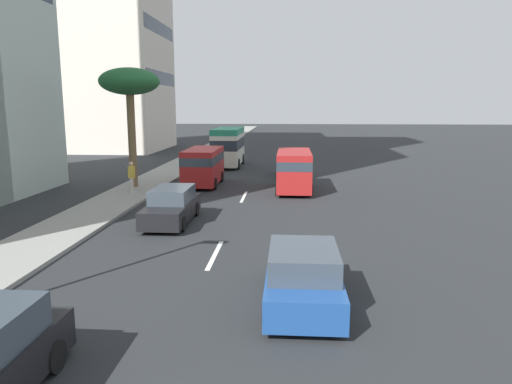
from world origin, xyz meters
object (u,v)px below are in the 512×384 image
car_lead (303,276)px  palm_tree (129,85)px  van_fifth (294,168)px  minibus_sixth (228,146)px  pedestrian_near_lamp (132,176)px  car_second (292,165)px  van_fourth (203,164)px  car_seventh (172,206)px

car_lead → palm_tree: (16.64, 9.93, 5.54)m
van_fifth → minibus_sixth: size_ratio=0.85×
palm_tree → minibus_sixth: bearing=-21.2°
car_lead → pedestrian_near_lamp: bearing=32.9°
minibus_sixth → pedestrian_near_lamp: 14.23m
car_second → minibus_sixth: 7.35m
van_fourth → van_fifth: (-1.59, -5.78, 0.01)m
van_fourth → pedestrian_near_lamp: van_fourth is taller
car_second → van_fourth: van_fourth is taller
minibus_sixth → pedestrian_near_lamp: size_ratio=3.49×
van_fourth → van_fifth: bearing=74.6°
van_fifth → car_seventh: bearing=147.0°
van_fourth → palm_tree: size_ratio=0.70×
car_lead → car_seventh: 9.95m
car_seventh → palm_tree: palm_tree is taller
car_lead → palm_tree: bearing=30.8°
car_second → van_fifth: size_ratio=0.83×
van_fifth → palm_tree: size_ratio=0.75×
car_second → van_fifth: bearing=-179.5°
van_fourth → car_seventh: (-9.90, -0.39, -0.62)m
palm_tree → van_fourth: bearing=-69.0°
van_fifth → pedestrian_near_lamp: (-2.29, 9.18, -0.21)m
van_fifth → minibus_sixth: minibus_sixth is taller
van_fourth → minibus_sixth: (9.83, -0.36, 0.39)m
van_fourth → car_seventh: bearing=2.2°
van_fourth → pedestrian_near_lamp: 5.16m
van_fourth → van_fifth: van_fifth is taller
car_lead → car_seventh: car_lead is taller
van_fourth → palm_tree: 6.57m
car_seventh → palm_tree: (8.34, 4.44, 5.54)m
van_fourth → minibus_sixth: minibus_sixth is taller
minibus_sixth → palm_tree: 13.03m
car_seventh → palm_tree: bearing=-152.0°
car_seventh → van_fourth: bearing=-177.8°
car_lead → pedestrian_near_lamp: 17.06m
minibus_sixth → pedestrian_near_lamp: (-13.71, 3.76, -0.59)m
car_lead → minibus_sixth: minibus_sixth is taller
car_second → van_fourth: bearing=130.6°
van_fourth → car_lead: bearing=17.9°
van_fifth → pedestrian_near_lamp: 9.46m
minibus_sixth → car_second: bearing=47.3°
van_fifth → minibus_sixth: 12.65m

